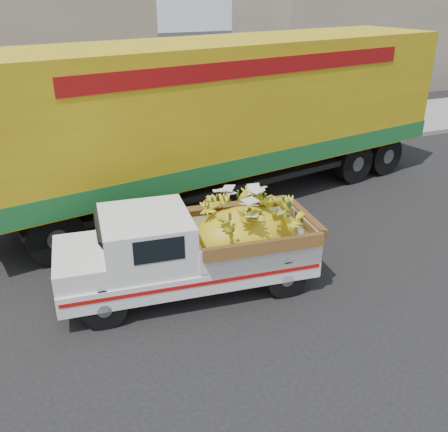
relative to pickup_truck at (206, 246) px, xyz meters
name	(u,v)px	position (x,y,z in m)	size (l,w,h in m)	color
ground	(287,273)	(1.55, -0.18, -0.82)	(100.00, 100.00, 0.00)	black
curb	(180,167)	(1.55, 6.13, -0.74)	(60.00, 0.25, 0.15)	gray
sidewalk	(159,147)	(1.55, 8.23, -0.75)	(60.00, 4.00, 0.14)	gray
building_right	(378,25)	(15.55, 15.13, 2.18)	(14.00, 6.00, 6.00)	gray
pickup_truck	(206,246)	(0.00, 0.00, 0.00)	(4.50, 2.08, 1.52)	black
semi_trailer	(226,114)	(1.97, 3.68, 1.30)	(12.07, 4.46, 3.80)	black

